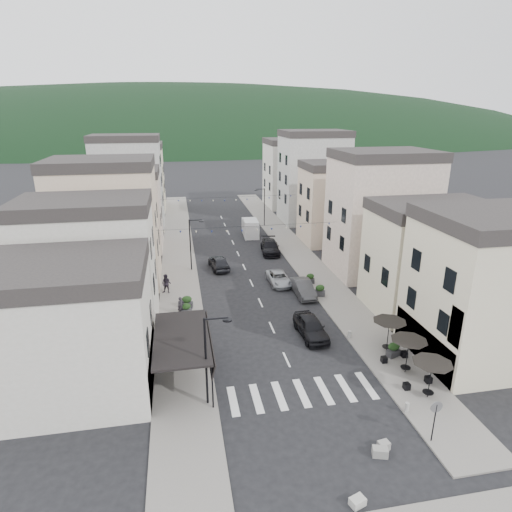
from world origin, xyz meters
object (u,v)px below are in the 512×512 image
(parked_car_d, at_px, (270,247))
(pedestrian_a, at_px, (181,306))
(parked_car_e, at_px, (219,262))
(delivery_van, at_px, (250,228))
(parked_car_b, at_px, (303,288))
(pedestrian_b, at_px, (166,284))
(parked_car_a, at_px, (311,327))
(parked_car_c, at_px, (279,278))

(parked_car_d, bearing_deg, pedestrian_a, -119.64)
(parked_car_e, distance_m, delivery_van, 14.38)
(parked_car_b, xyz_separation_m, delivery_van, (-1.51, 22.00, 0.45))
(parked_car_d, height_order, pedestrian_b, pedestrian_b)
(parked_car_b, xyz_separation_m, parked_car_d, (-0.36, 13.66, 0.03))
(parked_car_d, xyz_separation_m, parked_car_e, (-7.08, -4.74, 0.00))
(pedestrian_a, bearing_deg, parked_car_e, 52.41)
(parked_car_a, xyz_separation_m, parked_car_d, (1.34, 21.59, -0.03))
(pedestrian_a, bearing_deg, parked_car_b, -4.35)
(parked_car_b, bearing_deg, parked_car_c, 116.98)
(parked_car_e, relative_size, pedestrian_b, 2.36)
(pedestrian_a, relative_size, pedestrian_b, 0.87)
(parked_car_a, distance_m, parked_car_e, 17.80)
(parked_car_e, xyz_separation_m, delivery_van, (5.94, 13.09, 0.41))
(parked_car_b, distance_m, delivery_van, 22.06)
(parked_car_e, height_order, pedestrian_b, pedestrian_b)
(parked_car_e, xyz_separation_m, pedestrian_a, (-4.53, -11.34, 0.18))
(parked_car_b, bearing_deg, parked_car_e, 129.57)
(parked_car_a, bearing_deg, pedestrian_a, 149.70)
(parked_car_a, height_order, delivery_van, delivery_van)
(parked_car_d, relative_size, delivery_van, 1.04)
(parked_car_d, distance_m, pedestrian_a, 19.84)
(delivery_van, bearing_deg, parked_car_a, -87.17)
(parked_car_c, relative_size, pedestrian_a, 2.65)
(parked_car_c, xyz_separation_m, parked_car_d, (1.34, 10.37, 0.16))
(parked_car_a, xyz_separation_m, parked_car_e, (-5.75, 16.84, -0.02))
(delivery_van, height_order, pedestrian_a, delivery_van)
(parked_car_a, distance_m, pedestrian_b, 15.75)
(parked_car_c, xyz_separation_m, parked_car_e, (-5.75, 5.62, 0.16))
(parked_car_d, relative_size, pedestrian_a, 3.19)
(parked_car_a, height_order, parked_car_d, parked_car_a)
(pedestrian_a, bearing_deg, parked_car_c, 13.27)
(parked_car_c, xyz_separation_m, pedestrian_a, (-10.28, -5.72, 0.34))
(delivery_van, bearing_deg, pedestrian_a, -110.00)
(parked_car_b, height_order, pedestrian_a, pedestrian_a)
(parked_car_b, height_order, parked_car_d, parked_car_d)
(parked_car_b, relative_size, delivery_van, 0.88)
(parked_car_d, height_order, pedestrian_a, pedestrian_a)
(delivery_van, height_order, pedestrian_b, delivery_van)
(parked_car_e, distance_m, pedestrian_b, 8.52)
(parked_car_c, height_order, parked_car_d, parked_car_d)
(parked_car_c, relative_size, parked_car_d, 0.83)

